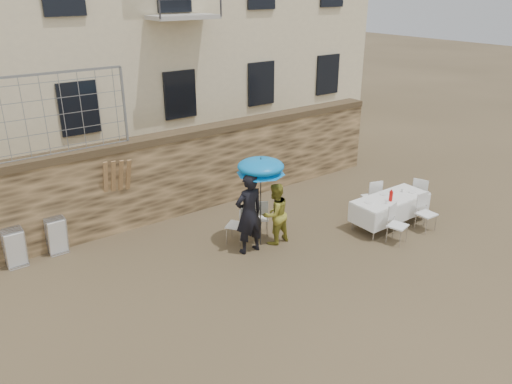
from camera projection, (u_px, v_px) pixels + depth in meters
ground at (305, 296)px, 9.94m from camera, size 80.00×80.00×0.00m
stone_wall at (182, 173)px, 13.24m from camera, size 13.00×0.50×2.20m
chain_link_fence at (54, 115)px, 10.84m from camera, size 3.20×0.06×1.80m
man_suit at (249, 213)px, 11.22m from camera, size 0.71×0.47×1.93m
woman_dress at (275, 214)px, 11.71m from camera, size 0.76×0.61×1.50m
umbrella at (261, 169)px, 11.15m from camera, size 1.11×1.11×2.03m
couple_chair_left at (236, 224)px, 11.82m from camera, size 0.67×0.67×0.96m
couple_chair_right at (259, 216)px, 12.20m from camera, size 0.67×0.67×0.96m
banquet_table at (391, 199)px, 12.58m from camera, size 2.10×0.85×0.78m
soda_bottle at (391, 196)px, 12.29m from camera, size 0.09×0.09×0.26m
table_chair_front_left at (398, 225)px, 11.79m from camera, size 0.58×0.58×0.96m
table_chair_front_right at (427, 213)px, 12.39m from camera, size 0.50×0.50×0.96m
table_chair_back at (371, 196)px, 13.38m from camera, size 0.60×0.60×0.96m
table_chair_side at (421, 194)px, 13.51m from camera, size 0.61×0.61×0.96m
chair_stack_left at (13, 245)px, 10.93m from camera, size 0.46×0.47×0.92m
chair_stack_right at (55, 233)px, 11.42m from camera, size 0.46×0.40×0.92m
wood_planks at (118, 195)px, 12.13m from camera, size 0.70×0.20×2.00m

